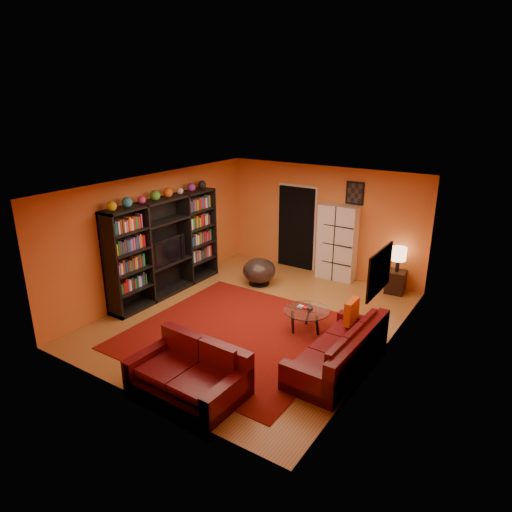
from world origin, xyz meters
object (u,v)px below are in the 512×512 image
Objects in this scene: tv at (165,250)px; sofa at (343,352)px; loveseat at (192,372)px; storage_cabinet at (337,242)px; coffee_table at (306,313)px; entertainment_unit at (165,247)px; table_lamp at (399,254)px; side_table at (396,282)px; bowl_chair at (259,271)px.

sofa is (4.36, -0.62, -0.72)m from tv.
storage_cabinet is at bearing 1.85° from loveseat.
entertainment_unit is at bearing -178.73° from coffee_table.
coffee_table is 1.53× the size of table_lamp.
sofa reaches higher than side_table.
loveseat is 2.56m from coffee_table.
coffee_table is (0.60, 2.49, 0.09)m from loveseat.
bowl_chair is at bearing -137.17° from storage_cabinet.
table_lamp is at bearing 72.62° from coffee_table.
side_table is at bearing 24.21° from bowl_chair.
storage_cabinet reaches higher than table_lamp.
entertainment_unit reaches higher than loveseat.
table_lamp is at bearing 63.43° from side_table.
entertainment_unit is at bearing -146.98° from side_table.
tv is 1.81× the size of table_lamp.
sofa is 3.49m from table_lamp.
storage_cabinet reaches higher than tv.
entertainment_unit is 1.76× the size of loveseat.
tv is 1.19× the size of coffee_table.
tv reaches higher than loveseat.
entertainment_unit is at bearing 50.60° from loveseat.
coffee_table is at bearing -36.08° from bowl_chair.
coffee_table is 2.84m from storage_cabinet.
entertainment_unit is 3.60× the size of coffee_table.
loveseat is 4.12m from bowl_chair.
entertainment_unit is at bearing -146.98° from table_lamp.
entertainment_unit is 4.53m from sofa.
entertainment_unit reaches higher than bowl_chair.
sofa reaches higher than bowl_chair.
bowl_chair is at bearing -41.52° from tv.
entertainment_unit is 2.19m from bowl_chair.
storage_cabinet is at bearing 116.92° from sofa.
sofa is 3.69m from bowl_chair.
bowl_chair is 1.39× the size of table_lamp.
bowl_chair is (1.43, 1.49, -0.72)m from entertainment_unit.
tv is (0.05, -0.08, -0.05)m from entertainment_unit.
tv is 5.01m from table_lamp.
sofa is at bearing -66.68° from storage_cabinet.
table_lamp is (0.83, 2.66, 0.51)m from coffee_table.
sofa is 3.44m from side_table.
tv reaches higher than side_table.
side_table is at bearing 94.99° from sofa.
entertainment_unit is 5.02m from table_lamp.
tv is 1.31× the size of bowl_chair.
entertainment_unit is 1.69× the size of storage_cabinet.
bowl_chair is at bearing -155.79° from table_lamp.
bowl_chair is at bearing 143.92° from coffee_table.
tv is at bearing 173.42° from sofa.
loveseat reaches higher than coffee_table.
coffee_table is at bearing -107.38° from table_lamp.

